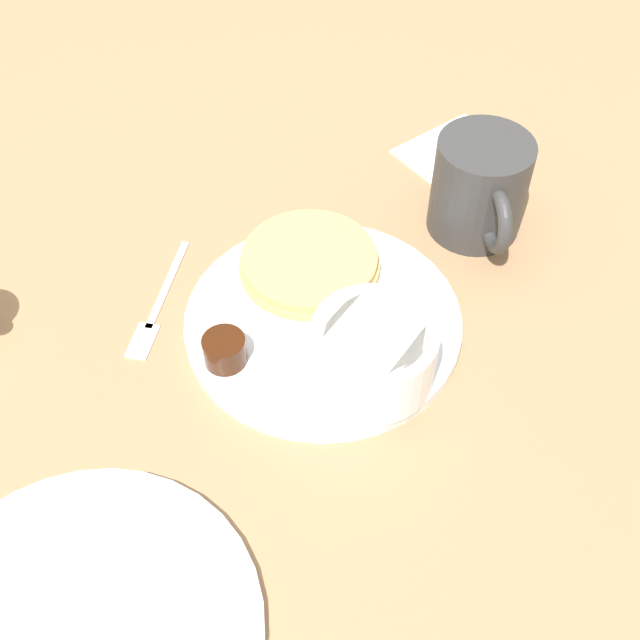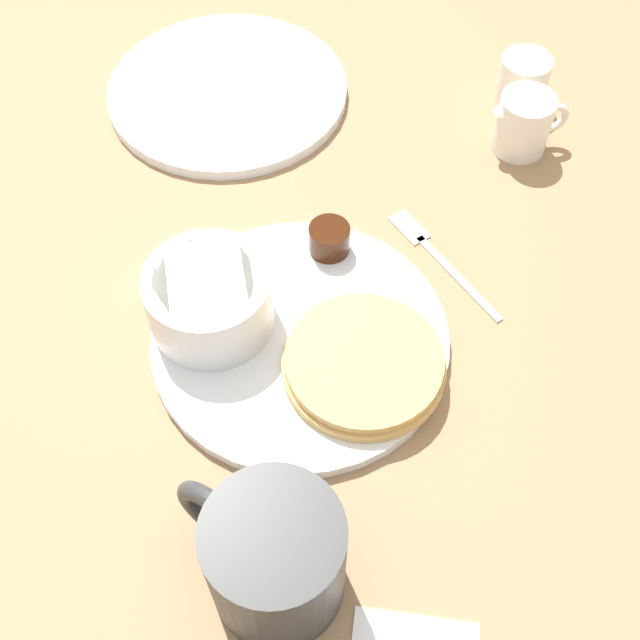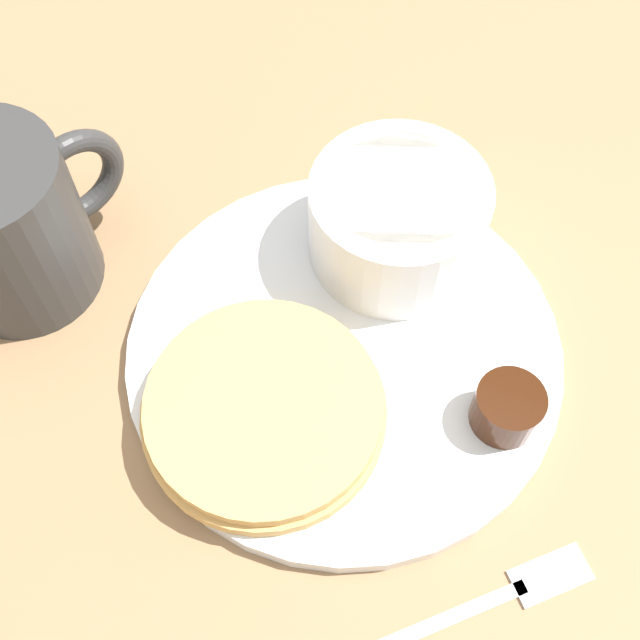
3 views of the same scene
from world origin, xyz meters
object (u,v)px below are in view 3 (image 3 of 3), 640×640
at_px(bowl, 404,220).
at_px(fork, 488,601).
at_px(plate, 344,351).
at_px(coffee_mug, 7,223).

height_order(bowl, fork, bowl).
distance_m(plate, fork, 0.16).
relative_size(plate, coffee_mug, 2.01).
bearing_deg(plate, fork, 141.28).
relative_size(bowl, coffee_mug, 0.84).
distance_m(bowl, coffee_mug, 0.23).
xyz_separation_m(plate, fork, (-0.12, 0.10, -0.00)).
xyz_separation_m(bowl, coffee_mug, (0.20, 0.10, 0.01)).
bearing_deg(plate, bowl, -92.98).
bearing_deg(coffee_mug, fork, 167.62).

